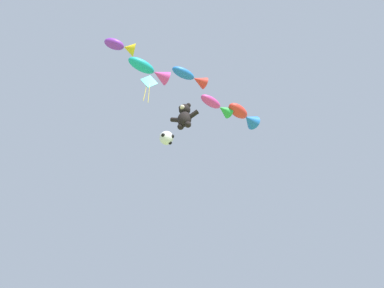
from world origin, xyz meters
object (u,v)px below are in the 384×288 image
object	(u,v)px
fish_kite_teal	(151,71)
fish_kite_violet	(122,46)
diamond_kite	(149,83)
fish_kite_cobalt	(191,77)
fish_kite_magenta	(218,106)
soccer_ball_kite	(167,138)
teddy_bear_kite	(184,116)
fish_kite_crimson	(244,116)

from	to	relation	value
fish_kite_teal	fish_kite_violet	bearing A→B (deg)	-126.84
fish_kite_teal	diamond_kite	size ratio (longest dim) A/B	0.84
diamond_kite	fish_kite_cobalt	bearing A→B (deg)	-6.39
diamond_kite	fish_kite_magenta	bearing A→B (deg)	19.41
soccer_ball_kite	fish_kite_violet	bearing A→B (deg)	-102.70
fish_kite_magenta	fish_kite_teal	distance (m)	4.22
soccer_ball_kite	fish_kite_teal	distance (m)	3.47
fish_kite_magenta	diamond_kite	xyz separation A→B (m)	(-4.00, -1.41, 2.39)
teddy_bear_kite	diamond_kite	xyz separation A→B (m)	(-2.46, -0.26, 3.57)
fish_kite_crimson	diamond_kite	distance (m)	6.34
fish_kite_violet	diamond_kite	world-z (taller)	diamond_kite
fish_kite_teal	fish_kite_violet	xyz separation A→B (m)	(-0.99, -1.32, 0.86)
fish_kite_magenta	teddy_bear_kite	bearing A→B (deg)	-143.19
soccer_ball_kite	fish_kite_magenta	bearing A→B (deg)	28.67
soccer_ball_kite	fish_kite_violet	distance (m)	5.06
diamond_kite	soccer_ball_kite	bearing A→B (deg)	3.04
fish_kite_violet	diamond_kite	xyz separation A→B (m)	(-0.77, 3.48, 1.39)
soccer_ball_kite	fish_kite_crimson	distance (m)	5.34
fish_kite_crimson	fish_kite_cobalt	size ratio (longest dim) A/B	1.20
fish_kite_cobalt	fish_kite_violet	size ratio (longest dim) A/B	1.39
teddy_bear_kite	fish_kite_crimson	size ratio (longest dim) A/B	0.68
fish_kite_cobalt	fish_kite_teal	bearing A→B (deg)	-127.54
fish_kite_teal	soccer_ball_kite	bearing A→B (deg)	94.65
fish_kite_cobalt	fish_kite_violet	bearing A→B (deg)	-127.25
fish_kite_magenta	fish_kite_violet	size ratio (longest dim) A/B	1.49
teddy_bear_kite	soccer_ball_kite	xyz separation A→B (m)	(-0.89, -0.18, -1.31)
fish_kite_crimson	fish_kite_teal	world-z (taller)	fish_kite_crimson
soccer_ball_kite	fish_kite_teal	world-z (taller)	fish_kite_teal
fish_kite_cobalt	fish_kite_teal	size ratio (longest dim) A/B	0.95
fish_kite_magenta	diamond_kite	size ratio (longest dim) A/B	0.86
soccer_ball_kite	fish_kite_teal	bearing A→B (deg)	-85.35
fish_kite_cobalt	soccer_ball_kite	bearing A→B (deg)	164.52
teddy_bear_kite	fish_kite_teal	distance (m)	2.85
teddy_bear_kite	soccer_ball_kite	world-z (taller)	teddy_bear_kite
fish_kite_crimson	fish_kite_magenta	xyz separation A→B (m)	(-1.13, -1.62, -0.20)
fish_kite_teal	fish_kite_violet	size ratio (longest dim) A/B	1.46
fish_kite_crimson	diamond_kite	bearing A→B (deg)	-149.39
fish_kite_crimson	fish_kite_cobalt	world-z (taller)	fish_kite_cobalt
fish_kite_cobalt	diamond_kite	distance (m)	3.47
fish_kite_violet	diamond_kite	size ratio (longest dim) A/B	0.58
fish_kite_teal	diamond_kite	world-z (taller)	diamond_kite
fish_kite_teal	fish_kite_violet	world-z (taller)	fish_kite_violet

